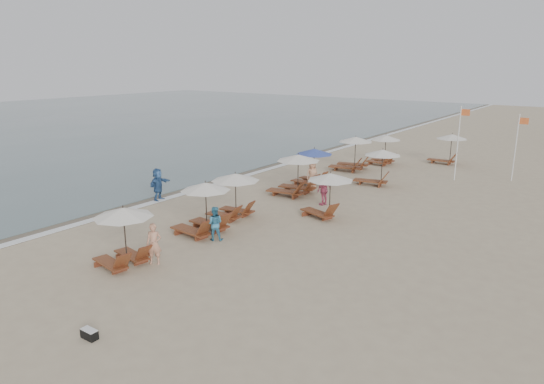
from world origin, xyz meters
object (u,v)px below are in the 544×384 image
Objects in this scene: lounger_station_1 at (202,210)px; inland_station_1 at (377,164)px; flag_pole_near at (459,140)px; lounger_station_6 at (383,149)px; beachgoer_near at (154,244)px; inland_station_0 at (325,189)px; duffel_bag at (89,334)px; lounger_station_3 at (294,175)px; beachgoer_mid_a at (215,223)px; lounger_station_4 at (312,165)px; inland_station_2 at (447,146)px; lounger_station_5 at (351,155)px; waterline_walker at (158,184)px; beachgoer_far_a at (324,190)px; lounger_station_2 at (233,193)px; beachgoer_far_b at (312,174)px; lounger_station_0 at (122,235)px.

inland_station_1 is at bearing 78.99° from lounger_station_1.
lounger_station_6 is at bearing 161.69° from flag_pole_near.
flag_pole_near is at bearing 39.71° from beachgoer_near.
flag_pole_near is at bearing 76.43° from inland_station_0.
lounger_station_1 is at bearing 113.20° from duffel_bag.
inland_station_1 is (2.88, 4.86, 0.18)m from lounger_station_3.
lounger_station_1 is at bearing -48.67° from beachgoer_mid_a.
beachgoer_mid_a is (-1.50, -13.04, -0.58)m from inland_station_1.
beachgoer_near is 5.28m from duffel_bag.
beachgoer_near is 1.07× the size of beachgoer_mid_a.
lounger_station_4 is 0.90× the size of inland_station_2.
lounger_station_5 is at bearing -128.05° from inland_station_2.
waterline_walker is (-8.25, -10.23, -0.43)m from inland_station_1.
beachgoer_mid_a is 0.89× the size of beachgoer_far_a.
lounger_station_3 reaches higher than inland_station_2.
lounger_station_2 is at bearing 98.62° from lounger_station_1.
lounger_station_3 reaches higher than inland_station_1.
waterline_walker is (-5.77, 2.54, -0.19)m from lounger_station_1.
inland_station_2 is (4.34, 14.02, 0.22)m from lounger_station_3.
lounger_station_4 is 8.41m from lounger_station_6.
inland_station_1 is (3.36, 2.19, 0.08)m from lounger_station_4.
lounger_station_2 is 1.58× the size of beachgoer_far_b.
lounger_station_3 is 2.17m from beachgoer_far_b.
beachgoer_mid_a is (0.99, -0.28, -0.35)m from lounger_station_1.
duffel_bag is (0.97, -20.83, -1.18)m from inland_station_1.
inland_station_0 is 9.04m from beachgoer_near.
waterline_walker is at bearing -129.27° from flag_pole_near.
lounger_station_2 reaches higher than beachgoer_mid_a.
lounger_station_4 is 1.53× the size of beachgoer_far_b.
beachgoer_mid_a is at bearing 77.85° from lounger_station_0.
lounger_station_3 is at bearing -86.82° from lounger_station_5.
lounger_station_6 reaches higher than waterline_walker.
waterline_walker is (-7.84, -4.55, 0.06)m from beachgoer_far_a.
inland_station_1 is 5.67m from flag_pole_near.
lounger_station_0 is 5.14m from duffel_bag.
beachgoer_far_b is at bearing 92.62° from lounger_station_3.
lounger_station_1 reaches higher than inland_station_1.
inland_station_0 is at bearing 36.72° from lounger_station_2.
beachgoer_far_b is (-0.11, 7.51, -0.44)m from lounger_station_2.
lounger_station_5 is 1.02× the size of inland_station_1.
flag_pole_near is (6.92, 6.40, 1.38)m from lounger_station_4.
lounger_station_5 reaches higher than lounger_station_2.
lounger_station_1 is 0.94× the size of inland_station_1.
inland_station_2 is at bearing 77.41° from lounger_station_2.
lounger_station_4 is 0.92× the size of inland_station_0.
lounger_station_0 reaches higher than lounger_station_2.
duffel_bag is 25.30m from flag_pole_near.
lounger_station_3 reaches higher than lounger_station_4.
lounger_station_1 is 22.27m from inland_station_2.
lounger_station_4 is at bearing 60.97° from beachgoer_near.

